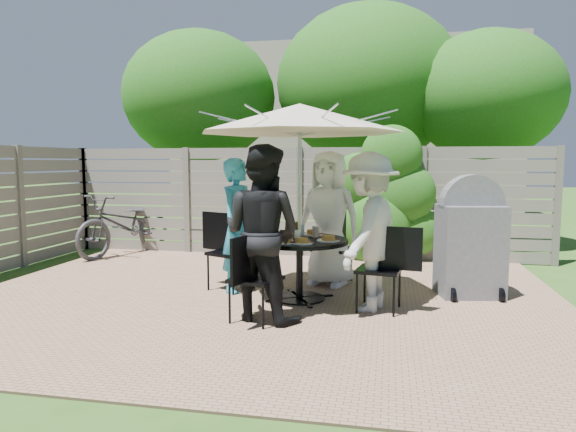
% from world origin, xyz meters
% --- Properties ---
extents(backyard_envelope, '(60.00, 60.00, 5.00)m').
position_xyz_m(backyard_envelope, '(0.09, 10.29, 2.61)').
color(backyard_envelope, '#2B561A').
rests_on(backyard_envelope, ground).
extents(patio_table, '(1.37, 1.37, 0.72)m').
position_xyz_m(patio_table, '(0.48, 0.27, 0.50)').
color(patio_table, black).
rests_on(patio_table, ground).
extents(umbrella, '(2.89, 2.89, 2.25)m').
position_xyz_m(umbrella, '(0.48, 0.27, 2.08)').
color(umbrella, silver).
rests_on(umbrella, ground).
extents(chair_back, '(0.56, 0.72, 0.94)m').
position_xyz_m(chair_back, '(0.76, 1.19, 0.28)').
color(chair_back, black).
rests_on(chair_back, ground).
extents(person_back, '(0.98, 0.78, 1.74)m').
position_xyz_m(person_back, '(0.73, 1.06, 0.87)').
color(person_back, white).
rests_on(person_back, ground).
extents(chair_left, '(0.74, 0.61, 0.97)m').
position_xyz_m(chair_left, '(-0.44, 0.56, 0.29)').
color(chair_left, black).
rests_on(chair_left, ground).
extents(person_left, '(0.55, 0.69, 1.65)m').
position_xyz_m(person_left, '(-0.31, 0.51, 0.82)').
color(person_left, teal).
rests_on(person_left, ground).
extents(chair_front, '(0.54, 0.69, 0.90)m').
position_xyz_m(chair_front, '(0.20, -0.65, 0.27)').
color(chair_front, black).
rests_on(chair_front, ground).
extents(person_front, '(1.02, 0.89, 1.77)m').
position_xyz_m(person_front, '(0.24, -0.52, 0.89)').
color(person_front, black).
rests_on(person_front, ground).
extents(chair_right, '(0.70, 0.51, 0.93)m').
position_xyz_m(chair_right, '(1.41, -0.01, 0.28)').
color(chair_right, black).
rests_on(chair_right, ground).
extents(person_right, '(0.93, 1.24, 1.71)m').
position_xyz_m(person_right, '(1.28, 0.03, 0.85)').
color(person_right, silver).
rests_on(person_right, ground).
extents(plate_back, '(0.26, 0.26, 0.06)m').
position_xyz_m(plate_back, '(0.59, 0.62, 0.75)').
color(plate_back, white).
rests_on(plate_back, patio_table).
extents(plate_left, '(0.26, 0.26, 0.06)m').
position_xyz_m(plate_left, '(0.14, 0.38, 0.75)').
color(plate_left, white).
rests_on(plate_left, patio_table).
extents(plate_front, '(0.26, 0.26, 0.06)m').
position_xyz_m(plate_front, '(0.38, -0.07, 0.75)').
color(plate_front, white).
rests_on(plate_front, patio_table).
extents(plate_right, '(0.26, 0.26, 0.06)m').
position_xyz_m(plate_right, '(0.83, 0.17, 0.75)').
color(plate_right, white).
rests_on(plate_right, patio_table).
extents(plate_extra, '(0.24, 0.24, 0.06)m').
position_xyz_m(plate_extra, '(0.57, -0.07, 0.75)').
color(plate_extra, white).
rests_on(plate_extra, patio_table).
extents(glass_back, '(0.07, 0.07, 0.14)m').
position_xyz_m(glass_back, '(0.46, 0.55, 0.79)').
color(glass_back, silver).
rests_on(glass_back, patio_table).
extents(glass_left, '(0.07, 0.07, 0.14)m').
position_xyz_m(glass_left, '(0.20, 0.25, 0.79)').
color(glass_left, silver).
rests_on(glass_left, patio_table).
extents(glass_front, '(0.07, 0.07, 0.14)m').
position_xyz_m(glass_front, '(0.51, -0.01, 0.79)').
color(glass_front, silver).
rests_on(glass_front, patio_table).
extents(syrup_jug, '(0.09, 0.09, 0.16)m').
position_xyz_m(syrup_jug, '(0.44, 0.34, 0.80)').
color(syrup_jug, '#59280C').
rests_on(syrup_jug, patio_table).
extents(coffee_cup, '(0.08, 0.08, 0.12)m').
position_xyz_m(coffee_cup, '(0.64, 0.45, 0.78)').
color(coffee_cup, '#C6B293').
rests_on(coffee_cup, patio_table).
extents(bicycle, '(1.30, 2.13, 1.06)m').
position_xyz_m(bicycle, '(-2.97, 2.60, 0.53)').
color(bicycle, '#333338').
rests_on(bicycle, ground).
extents(bbq_grill, '(0.80, 0.67, 1.45)m').
position_xyz_m(bbq_grill, '(2.43, 0.83, 0.66)').
color(bbq_grill, slate).
rests_on(bbq_grill, ground).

